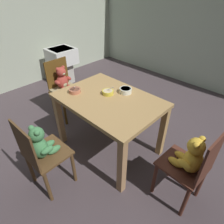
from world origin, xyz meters
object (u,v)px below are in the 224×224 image
at_px(porridge_bowl_terracotta_near_left, 75,90).
at_px(sink_basin, 62,61).
at_px(teddy_chair_near_front, 41,149).
at_px(teddy_chair_near_right, 191,161).
at_px(porridge_bowl_white_far_center, 126,90).
at_px(teddy_chair_near_left, 64,85).
at_px(porridge_bowl_yellow_center, 108,92).
at_px(dining_table, 109,107).

height_order(porridge_bowl_terracotta_near_left, sink_basin, porridge_bowl_terracotta_near_left).
distance_m(teddy_chair_near_front, teddy_chair_near_right, 1.37).
bearing_deg(teddy_chair_near_right, sink_basin, -10.12).
bearing_deg(porridge_bowl_terracotta_near_left, sink_basin, 151.87).
distance_m(porridge_bowl_white_far_center, sink_basin, 2.17).
bearing_deg(teddy_chair_near_right, teddy_chair_near_left, 1.34).
bearing_deg(teddy_chair_near_left, teddy_chair_near_front, -45.01).
distance_m(teddy_chair_near_left, porridge_bowl_yellow_center, 0.96).
height_order(teddy_chair_near_right, porridge_bowl_terracotta_near_left, teddy_chair_near_right).
relative_size(dining_table, porridge_bowl_white_far_center, 8.16).
height_order(porridge_bowl_white_far_center, porridge_bowl_yellow_center, porridge_bowl_yellow_center).
height_order(dining_table, teddy_chair_near_left, teddy_chair_near_left).
bearing_deg(dining_table, porridge_bowl_white_far_center, 79.33).
height_order(teddy_chair_near_left, porridge_bowl_yellow_center, teddy_chair_near_left).
relative_size(porridge_bowl_yellow_center, sink_basin, 0.19).
xyz_separation_m(teddy_chair_near_front, porridge_bowl_terracotta_near_left, (-0.33, 0.68, 0.23)).
bearing_deg(porridge_bowl_terracotta_near_left, porridge_bowl_white_far_center, 43.41).
xyz_separation_m(teddy_chair_near_right, porridge_bowl_terracotta_near_left, (-1.42, -0.16, 0.22)).
height_order(teddy_chair_near_front, porridge_bowl_yellow_center, teddy_chair_near_front).
bearing_deg(teddy_chair_near_left, porridge_bowl_terracotta_near_left, -21.58).
height_order(teddy_chair_near_front, teddy_chair_near_right, teddy_chair_near_right).
height_order(teddy_chair_near_left, sink_basin, teddy_chair_near_left).
distance_m(porridge_bowl_terracotta_near_left, sink_basin, 1.90).
height_order(porridge_bowl_white_far_center, porridge_bowl_terracotta_near_left, porridge_bowl_terracotta_near_left).
bearing_deg(teddy_chair_near_right, dining_table, 2.18).
xyz_separation_m(dining_table, porridge_bowl_terracotta_near_left, (-0.39, -0.18, 0.14)).
relative_size(teddy_chair_near_left, teddy_chair_near_right, 0.99).
bearing_deg(dining_table, sink_basin, 160.97).
distance_m(dining_table, teddy_chair_near_left, 1.02).
bearing_deg(teddy_chair_near_front, porridge_bowl_terracotta_near_left, 24.47).
xyz_separation_m(teddy_chair_near_front, porridge_bowl_white_far_center, (0.11, 1.09, 0.24)).
bearing_deg(sink_basin, dining_table, -19.03).
distance_m(dining_table, porridge_bowl_terracotta_near_left, 0.45).
bearing_deg(porridge_bowl_terracotta_near_left, porridge_bowl_yellow_center, 38.02).
distance_m(dining_table, teddy_chair_near_right, 1.03).
xyz_separation_m(teddy_chair_near_right, porridge_bowl_yellow_center, (-1.11, 0.08, 0.22)).
height_order(porridge_bowl_yellow_center, porridge_bowl_terracotta_near_left, porridge_bowl_terracotta_near_left).
bearing_deg(porridge_bowl_yellow_center, dining_table, -38.51).
xyz_separation_m(dining_table, sink_basin, (-2.05, 0.71, -0.16)).
distance_m(porridge_bowl_white_far_center, porridge_bowl_terracotta_near_left, 0.60).
height_order(teddy_chair_near_right, porridge_bowl_yellow_center, teddy_chair_near_right).
bearing_deg(porridge_bowl_white_far_center, teddy_chair_near_front, -95.52).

